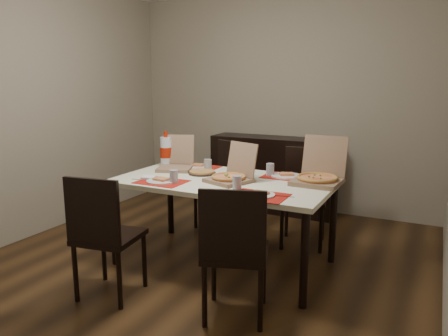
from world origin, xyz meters
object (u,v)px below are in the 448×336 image
(chair_near_right, at_px, (234,248))
(chair_far_left, at_px, (224,181))
(sideboard, at_px, (273,174))
(dip_bowl, at_px, (244,175))
(chair_near_left, at_px, (103,232))
(soda_bottle, at_px, (166,152))
(dining_table, at_px, (224,187))
(pizza_box_center, at_px, (231,175))
(chair_far_right, at_px, (305,192))

(chair_near_right, height_order, chair_far_left, same)
(sideboard, bearing_deg, dip_bowl, -79.36)
(chair_far_left, relative_size, dip_bowl, 6.98)
(chair_near_left, bearing_deg, soda_bottle, 102.31)
(sideboard, xyz_separation_m, soda_bottle, (-0.59, -1.42, 0.44))
(dining_table, relative_size, chair_near_right, 1.94)
(chair_far_left, xyz_separation_m, pizza_box_center, (0.51, -0.90, 0.29))
(dining_table, bearing_deg, dip_bowl, 56.20)
(chair_far_right, relative_size, dip_bowl, 6.98)
(chair_far_right, xyz_separation_m, pizza_box_center, (-0.39, -0.84, 0.29))
(chair_far_left, height_order, soda_bottle, soda_bottle)
(chair_near_right, bearing_deg, dining_table, 120.57)
(chair_near_right, distance_m, soda_bottle, 1.68)
(chair_near_right, distance_m, chair_far_right, 1.61)
(soda_bottle, bearing_deg, chair_near_right, -40.88)
(dining_table, xyz_separation_m, chair_near_right, (0.48, -0.81, -0.17))
(dip_bowl, bearing_deg, chair_near_left, -118.48)
(chair_far_left, relative_size, pizza_box_center, 2.14)
(chair_near_right, distance_m, dip_bowl, 1.07)
(sideboard, height_order, chair_near_right, chair_near_right)
(sideboard, bearing_deg, soda_bottle, -112.47)
(dining_table, xyz_separation_m, chair_far_right, (0.48, 0.80, -0.17))
(chair_near_right, xyz_separation_m, chair_far_left, (-0.90, 1.66, 0.00))
(chair_near_left, xyz_separation_m, chair_far_right, (0.97, 1.75, 0.00))
(dining_table, height_order, chair_far_left, chair_far_left)
(pizza_box_center, bearing_deg, dip_bowl, 83.33)
(dining_table, xyz_separation_m, pizza_box_center, (0.09, -0.04, 0.12))
(dining_table, height_order, dip_bowl, dip_bowl)
(dining_table, bearing_deg, chair_near_left, -117.48)
(sideboard, xyz_separation_m, chair_far_right, (0.65, -0.88, 0.06))
(pizza_box_center, relative_size, dip_bowl, 3.27)
(dip_bowl, bearing_deg, chair_far_right, 60.03)
(chair_far_left, distance_m, pizza_box_center, 1.08)
(chair_near_right, relative_size, chair_far_left, 1.00)
(dip_bowl, bearing_deg, chair_near_right, -69.52)
(chair_near_left, xyz_separation_m, chair_far_left, (0.07, 1.81, 0.00))
(pizza_box_center, relative_size, soda_bottle, 1.27)
(chair_near_right, bearing_deg, dip_bowl, 110.48)
(chair_near_right, distance_m, chair_far_left, 1.89)
(chair_far_right, bearing_deg, chair_far_left, 176.31)
(sideboard, xyz_separation_m, pizza_box_center, (0.26, -1.72, 0.35))
(chair_far_right, distance_m, soda_bottle, 1.40)
(chair_near_right, height_order, soda_bottle, soda_bottle)
(sideboard, relative_size, soda_bottle, 4.40)
(dining_table, height_order, chair_far_right, chair_far_right)
(dip_bowl, bearing_deg, sideboard, 100.64)
(sideboard, height_order, chair_far_left, chair_far_left)
(dining_table, height_order, chair_near_left, chair_near_left)
(chair_far_right, bearing_deg, chair_near_right, -90.04)
(chair_far_left, distance_m, dip_bowl, 0.91)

